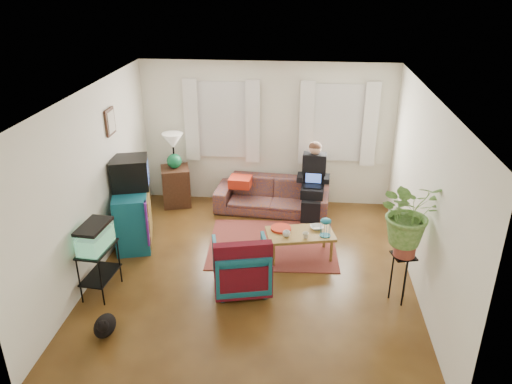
# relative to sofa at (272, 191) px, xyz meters

# --- Properties ---
(floor) EXTENTS (4.50, 5.00, 0.01)m
(floor) POSITION_rel_sofa_xyz_m (-0.13, -2.05, -0.39)
(floor) COLOR #4F2B14
(floor) RESTS_ON ground
(ceiling) EXTENTS (4.50, 5.00, 0.01)m
(ceiling) POSITION_rel_sofa_xyz_m (-0.13, -2.05, 2.21)
(ceiling) COLOR white
(ceiling) RESTS_ON wall_back
(wall_back) EXTENTS (4.50, 0.01, 2.60)m
(wall_back) POSITION_rel_sofa_xyz_m (-0.13, 0.45, 0.91)
(wall_back) COLOR silver
(wall_back) RESTS_ON floor
(wall_front) EXTENTS (4.50, 0.01, 2.60)m
(wall_front) POSITION_rel_sofa_xyz_m (-0.13, -4.55, 0.91)
(wall_front) COLOR silver
(wall_front) RESTS_ON floor
(wall_left) EXTENTS (0.01, 5.00, 2.60)m
(wall_left) POSITION_rel_sofa_xyz_m (-2.38, -2.05, 0.91)
(wall_left) COLOR silver
(wall_left) RESTS_ON floor
(wall_right) EXTENTS (0.01, 5.00, 2.60)m
(wall_right) POSITION_rel_sofa_xyz_m (2.12, -2.05, 0.91)
(wall_right) COLOR silver
(wall_right) RESTS_ON floor
(window_left) EXTENTS (1.08, 0.04, 1.38)m
(window_left) POSITION_rel_sofa_xyz_m (-0.93, 0.43, 1.16)
(window_left) COLOR white
(window_left) RESTS_ON wall_back
(window_right) EXTENTS (1.08, 0.04, 1.38)m
(window_right) POSITION_rel_sofa_xyz_m (1.12, 0.43, 1.16)
(window_right) COLOR white
(window_right) RESTS_ON wall_back
(curtains_left) EXTENTS (1.36, 0.06, 1.50)m
(curtains_left) POSITION_rel_sofa_xyz_m (-0.93, 0.35, 1.16)
(curtains_left) COLOR white
(curtains_left) RESTS_ON wall_back
(curtains_right) EXTENTS (1.36, 0.06, 1.50)m
(curtains_right) POSITION_rel_sofa_xyz_m (1.12, 0.35, 1.16)
(curtains_right) COLOR white
(curtains_right) RESTS_ON wall_back
(picture_frame) EXTENTS (0.04, 0.32, 0.40)m
(picture_frame) POSITION_rel_sofa_xyz_m (-2.35, -1.20, 1.56)
(picture_frame) COLOR #3D2616
(picture_frame) RESTS_ON wall_left
(area_rug) EXTENTS (2.08, 1.70, 0.01)m
(area_rug) POSITION_rel_sofa_xyz_m (0.09, -1.23, -0.39)
(area_rug) COLOR maroon
(area_rug) RESTS_ON floor
(sofa) EXTENTS (2.07, 0.94, 0.79)m
(sofa) POSITION_rel_sofa_xyz_m (0.00, 0.00, 0.00)
(sofa) COLOR brown
(sofa) RESTS_ON floor
(seated_person) EXTENTS (0.55, 0.66, 1.20)m
(seated_person) POSITION_rel_sofa_xyz_m (0.72, -0.06, 0.21)
(seated_person) COLOR black
(seated_person) RESTS_ON sofa
(side_table) EXTENTS (0.62, 0.62, 0.72)m
(side_table) POSITION_rel_sofa_xyz_m (-1.78, 0.10, -0.03)
(side_table) COLOR #3E2317
(side_table) RESTS_ON floor
(table_lamp) EXTENTS (0.46, 0.46, 0.66)m
(table_lamp) POSITION_rel_sofa_xyz_m (-1.78, 0.10, 0.64)
(table_lamp) COLOR white
(table_lamp) RESTS_ON side_table
(dresser) EXTENTS (0.76, 1.11, 0.91)m
(dresser) POSITION_rel_sofa_xyz_m (-2.12, -1.34, 0.06)
(dresser) COLOR #136573
(dresser) RESTS_ON floor
(crt_tv) EXTENTS (0.67, 0.64, 0.49)m
(crt_tv) POSITION_rel_sofa_xyz_m (-2.13, -1.23, 0.76)
(crt_tv) COLOR black
(crt_tv) RESTS_ON dresser
(aquarium_stand) EXTENTS (0.40, 0.64, 0.68)m
(aquarium_stand) POSITION_rel_sofa_xyz_m (-2.13, -2.72, -0.05)
(aquarium_stand) COLOR black
(aquarium_stand) RESTS_ON floor
(aquarium) EXTENTS (0.36, 0.58, 0.36)m
(aquarium) POSITION_rel_sofa_xyz_m (-2.13, -2.72, 0.47)
(aquarium) COLOR #7FD899
(aquarium) RESTS_ON aquarium_stand
(black_cat) EXTENTS (0.35, 0.43, 0.32)m
(black_cat) POSITION_rel_sofa_xyz_m (-1.77, -3.56, -0.23)
(black_cat) COLOR black
(black_cat) RESTS_ON floor
(armchair) EXTENTS (0.87, 0.84, 0.76)m
(armchair) POSITION_rel_sofa_xyz_m (-0.26, -2.43, -0.02)
(armchair) COLOR navy
(armchair) RESTS_ON floor
(serape_throw) EXTENTS (0.78, 0.34, 0.62)m
(serape_throw) POSITION_rel_sofa_xyz_m (-0.20, -2.71, 0.14)
(serape_throw) COLOR #9E0A0A
(serape_throw) RESTS_ON armchair
(coffee_table) EXTENTS (1.09, 0.75, 0.41)m
(coffee_table) POSITION_rel_sofa_xyz_m (0.52, -1.55, -0.19)
(coffee_table) COLOR brown
(coffee_table) RESTS_ON floor
(cup_a) EXTENTS (0.13, 0.13, 0.09)m
(cup_a) POSITION_rel_sofa_xyz_m (0.32, -1.69, 0.06)
(cup_a) COLOR white
(cup_a) RESTS_ON coffee_table
(cup_b) EXTENTS (0.11, 0.11, 0.09)m
(cup_b) POSITION_rel_sofa_xyz_m (0.60, -1.70, 0.06)
(cup_b) COLOR beige
(cup_b) RESTS_ON coffee_table
(bowl) EXTENTS (0.23, 0.23, 0.05)m
(bowl) POSITION_rel_sofa_xyz_m (0.77, -1.40, 0.04)
(bowl) COLOR white
(bowl) RESTS_ON coffee_table
(snack_tray) EXTENTS (0.37, 0.37, 0.04)m
(snack_tray) POSITION_rel_sofa_xyz_m (0.23, -1.48, 0.04)
(snack_tray) COLOR #B21414
(snack_tray) RESTS_ON coffee_table
(birdcage) EXTENTS (0.19, 0.19, 0.29)m
(birdcage) POSITION_rel_sofa_xyz_m (0.89, -1.61, 0.16)
(birdcage) COLOR #115B6B
(birdcage) RESTS_ON coffee_table
(plant_stand) EXTENTS (0.36, 0.36, 0.70)m
(plant_stand) POSITION_rel_sofa_xyz_m (1.85, -2.53, -0.05)
(plant_stand) COLOR black
(plant_stand) RESTS_ON floor
(potted_plant) EXTENTS (0.94, 0.86, 0.88)m
(potted_plant) POSITION_rel_sofa_xyz_m (1.85, -2.53, 0.78)
(potted_plant) COLOR #599947
(potted_plant) RESTS_ON plant_stand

